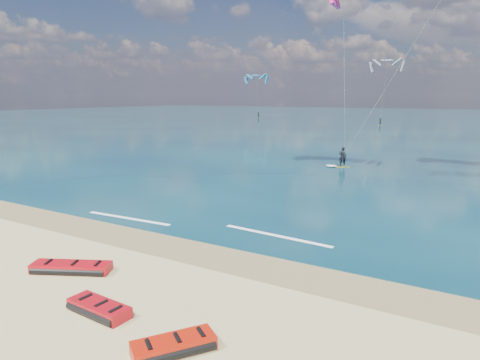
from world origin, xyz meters
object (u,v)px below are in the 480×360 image
packed_kite_mid (99,313)px  packed_kite_right (174,352)px  kitesurfer_main (366,68)px  packed_kite_left (72,272)px

packed_kite_mid → packed_kite_right: (3.01, -0.39, 0.00)m
packed_kite_mid → packed_kite_right: bearing=-4.1°
kitesurfer_main → packed_kite_mid: bearing=-134.1°
packed_kite_right → kitesurfer_main: size_ratio=0.14×
packed_kite_mid → packed_kite_right: 3.03m
packed_kite_left → packed_kite_right: size_ratio=1.34×
packed_kite_mid → packed_kite_right: packed_kite_right is taller
packed_kite_right → packed_kite_left: bearing=107.9°
packed_kite_right → kitesurfer_main: (-2.18, 25.15, 8.04)m
packed_kite_right → kitesurfer_main: kitesurfer_main is taller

